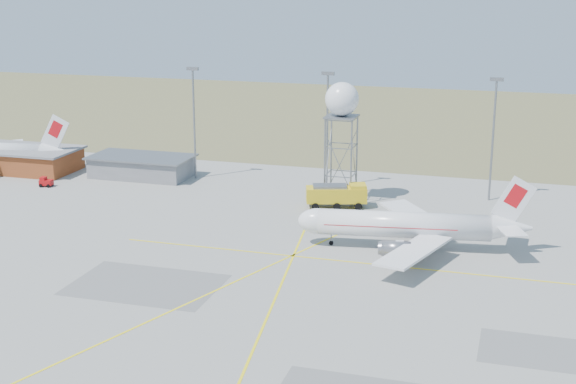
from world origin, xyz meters
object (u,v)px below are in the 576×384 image
(radar_tower, at_px, (341,135))
(baggage_tug, at_px, (46,183))
(fire_truck, at_px, (338,196))
(airliner_main, at_px, (408,226))

(radar_tower, distance_m, baggage_tug, 53.75)
(fire_truck, height_order, baggage_tug, fire_truck)
(baggage_tug, bearing_deg, airliner_main, -19.68)
(airliner_main, distance_m, radar_tower, 26.34)
(airliner_main, relative_size, baggage_tug, 13.33)
(radar_tower, distance_m, fire_truck, 10.00)
(radar_tower, relative_size, baggage_tug, 8.31)
(radar_tower, xyz_separation_m, fire_truck, (0.46, -3.71, -9.28))
(radar_tower, bearing_deg, baggage_tug, -173.84)
(fire_truck, bearing_deg, radar_tower, 79.45)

